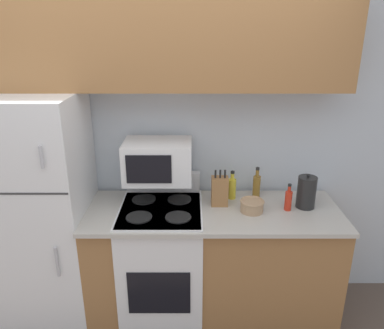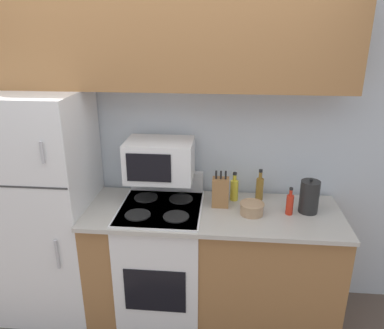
% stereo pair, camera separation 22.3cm
% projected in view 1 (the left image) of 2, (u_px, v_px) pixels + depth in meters
% --- Properties ---
extents(wall_back, '(8.00, 0.05, 2.55)m').
position_uv_depth(wall_back, '(163.00, 146.00, 2.90)').
color(wall_back, silver).
rests_on(wall_back, ground_plane).
extents(lower_cabinets, '(1.81, 0.67, 0.92)m').
position_uv_depth(lower_cabinets, '(212.00, 262.00, 2.84)').
color(lower_cabinets, '#9E6B3D').
rests_on(lower_cabinets, ground_plane).
extents(refrigerator, '(0.76, 0.67, 1.74)m').
position_uv_depth(refrigerator, '(36.00, 214.00, 2.71)').
color(refrigerator, white).
rests_on(refrigerator, ground_plane).
extents(upper_cabinets, '(2.56, 0.32, 0.63)m').
position_uv_depth(upper_cabinets, '(157.00, 42.00, 2.45)').
color(upper_cabinets, '#9E6B3D').
rests_on(upper_cabinets, refrigerator).
extents(stove, '(0.59, 0.65, 1.09)m').
position_uv_depth(stove, '(162.00, 261.00, 2.82)').
color(stove, white).
rests_on(stove, ground_plane).
extents(microwave, '(0.48, 0.34, 0.29)m').
position_uv_depth(microwave, '(157.00, 161.00, 2.69)').
color(microwave, white).
rests_on(microwave, stove).
extents(knife_block, '(0.12, 0.09, 0.28)m').
position_uv_depth(knife_block, '(219.00, 191.00, 2.70)').
color(knife_block, '#9E6B3D').
rests_on(knife_block, lower_cabinets).
extents(bowl, '(0.17, 0.17, 0.09)m').
position_uv_depth(bowl, '(251.00, 206.00, 2.63)').
color(bowl, tan).
rests_on(bowl, lower_cabinets).
extents(bottle_vinegar, '(0.06, 0.06, 0.24)m').
position_uv_depth(bottle_vinegar, '(256.00, 185.00, 2.84)').
color(bottle_vinegar, olive).
rests_on(bottle_vinegar, lower_cabinets).
extents(bottle_cooking_spray, '(0.06, 0.06, 0.22)m').
position_uv_depth(bottle_cooking_spray, '(231.00, 188.00, 2.82)').
color(bottle_cooking_spray, gold).
rests_on(bottle_cooking_spray, lower_cabinets).
extents(bottle_hot_sauce, '(0.05, 0.05, 0.20)m').
position_uv_depth(bottle_hot_sauce, '(288.00, 200.00, 2.64)').
color(bottle_hot_sauce, red).
rests_on(bottle_hot_sauce, lower_cabinets).
extents(kettle, '(0.13, 0.13, 0.26)m').
position_uv_depth(kettle, '(306.00, 192.00, 2.67)').
color(kettle, black).
rests_on(kettle, lower_cabinets).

